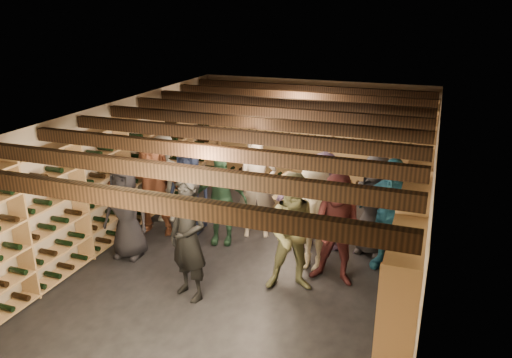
{
  "coord_description": "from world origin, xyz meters",
  "views": [
    {
      "loc": [
        2.68,
        -7.3,
        4.05
      ],
      "look_at": [
        -0.07,
        0.2,
        1.24
      ],
      "focal_mm": 35.0,
      "sensor_mm": 36.0,
      "label": 1
    }
  ],
  "objects_px": {
    "crate_loose": "(331,203)",
    "person_6": "(189,189)",
    "crate_stack_right": "(284,210)",
    "person_3": "(313,219)",
    "person_8": "(339,230)",
    "person_10": "(220,200)",
    "person_11": "(323,201)",
    "person_4": "(390,214)",
    "person_5": "(154,187)",
    "person_2": "(296,233)",
    "person_7": "(257,187)",
    "person_1": "(188,239)",
    "person_12": "(374,205)",
    "crate_stack_left": "(294,190)",
    "person_0": "(126,212)",
    "person_9": "(164,179)"
  },
  "relations": [
    {
      "from": "person_4",
      "to": "person_8",
      "type": "xyz_separation_m",
      "value": [
        -0.66,
        -0.73,
        -0.05
      ]
    },
    {
      "from": "person_9",
      "to": "person_12",
      "type": "bearing_deg",
      "value": -13.45
    },
    {
      "from": "person_11",
      "to": "crate_stack_left",
      "type": "bearing_deg",
      "value": 107.71
    },
    {
      "from": "crate_loose",
      "to": "person_4",
      "type": "xyz_separation_m",
      "value": [
        1.37,
        -2.23,
        0.85
      ]
    },
    {
      "from": "crate_loose",
      "to": "person_10",
      "type": "height_order",
      "value": "person_10"
    },
    {
      "from": "crate_stack_left",
      "to": "person_9",
      "type": "height_order",
      "value": "person_9"
    },
    {
      "from": "person_1",
      "to": "crate_stack_left",
      "type": "bearing_deg",
      "value": 105.75
    },
    {
      "from": "person_5",
      "to": "person_7",
      "type": "relative_size",
      "value": 0.95
    },
    {
      "from": "crate_stack_right",
      "to": "person_4",
      "type": "xyz_separation_m",
      "value": [
        2.07,
        -1.13,
        0.68
      ]
    },
    {
      "from": "crate_stack_left",
      "to": "person_3",
      "type": "distance_m",
      "value": 2.7
    },
    {
      "from": "crate_stack_right",
      "to": "person_6",
      "type": "height_order",
      "value": "person_6"
    },
    {
      "from": "crate_stack_right",
      "to": "crate_loose",
      "type": "xyz_separation_m",
      "value": [
        0.7,
        1.09,
        -0.17
      ]
    },
    {
      "from": "crate_stack_left",
      "to": "person_10",
      "type": "relative_size",
      "value": 0.42
    },
    {
      "from": "person_10",
      "to": "person_2",
      "type": "bearing_deg",
      "value": -44.87
    },
    {
      "from": "crate_stack_left",
      "to": "person_3",
      "type": "bearing_deg",
      "value": -67.91
    },
    {
      "from": "person_0",
      "to": "person_3",
      "type": "xyz_separation_m",
      "value": [
        3.0,
        0.65,
        0.06
      ]
    },
    {
      "from": "person_7",
      "to": "crate_loose",
      "type": "bearing_deg",
      "value": 40.76
    },
    {
      "from": "person_0",
      "to": "person_8",
      "type": "xyz_separation_m",
      "value": [
        3.47,
        0.36,
        0.07
      ]
    },
    {
      "from": "crate_stack_right",
      "to": "person_3",
      "type": "relative_size",
      "value": 0.32
    },
    {
      "from": "person_1",
      "to": "person_8",
      "type": "distance_m",
      "value": 2.22
    },
    {
      "from": "person_3",
      "to": "person_8",
      "type": "distance_m",
      "value": 0.55
    },
    {
      "from": "person_8",
      "to": "person_11",
      "type": "bearing_deg",
      "value": 116.51
    },
    {
      "from": "person_1",
      "to": "person_3",
      "type": "bearing_deg",
      "value": 66.48
    },
    {
      "from": "person_1",
      "to": "person_5",
      "type": "bearing_deg",
      "value": 155.33
    },
    {
      "from": "person_0",
      "to": "person_2",
      "type": "xyz_separation_m",
      "value": [
        2.92,
        -0.03,
        0.1
      ]
    },
    {
      "from": "person_4",
      "to": "person_5",
      "type": "height_order",
      "value": "person_4"
    },
    {
      "from": "crate_loose",
      "to": "person_1",
      "type": "distance_m",
      "value": 4.33
    },
    {
      "from": "person_0",
      "to": "person_4",
      "type": "distance_m",
      "value": 4.27
    },
    {
      "from": "person_6",
      "to": "person_7",
      "type": "height_order",
      "value": "person_7"
    },
    {
      "from": "person_3",
      "to": "person_11",
      "type": "distance_m",
      "value": 0.82
    },
    {
      "from": "person_4",
      "to": "person_7",
      "type": "bearing_deg",
      "value": -166.35
    },
    {
      "from": "person_9",
      "to": "crate_stack_left",
      "type": "bearing_deg",
      "value": 22.44
    },
    {
      "from": "person_5",
      "to": "person_9",
      "type": "height_order",
      "value": "person_5"
    },
    {
      "from": "crate_loose",
      "to": "person_2",
      "type": "relative_size",
      "value": 0.28
    },
    {
      "from": "crate_loose",
      "to": "person_0",
      "type": "bearing_deg",
      "value": -129.67
    },
    {
      "from": "person_6",
      "to": "person_8",
      "type": "distance_m",
      "value": 3.08
    },
    {
      "from": "crate_loose",
      "to": "crate_stack_left",
      "type": "bearing_deg",
      "value": -164.17
    },
    {
      "from": "person_2",
      "to": "person_11",
      "type": "xyz_separation_m",
      "value": [
        0.06,
        1.5,
        -0.04
      ]
    },
    {
      "from": "person_0",
      "to": "person_2",
      "type": "relative_size",
      "value": 0.89
    },
    {
      "from": "crate_loose",
      "to": "person_6",
      "type": "height_order",
      "value": "person_6"
    },
    {
      "from": "crate_loose",
      "to": "person_10",
      "type": "distance_m",
      "value": 2.85
    },
    {
      "from": "person_7",
      "to": "person_9",
      "type": "relative_size",
      "value": 1.11
    },
    {
      "from": "person_3",
      "to": "crate_loose",
      "type": "bearing_deg",
      "value": 105.5
    },
    {
      "from": "person_3",
      "to": "person_11",
      "type": "xyz_separation_m",
      "value": [
        -0.03,
        0.82,
        -0.0
      ]
    },
    {
      "from": "person_4",
      "to": "person_1",
      "type": "bearing_deg",
      "value": -120.87
    },
    {
      "from": "person_3",
      "to": "person_9",
      "type": "relative_size",
      "value": 1.01
    },
    {
      "from": "person_8",
      "to": "person_12",
      "type": "relative_size",
      "value": 1.02
    },
    {
      "from": "crate_stack_right",
      "to": "person_2",
      "type": "height_order",
      "value": "person_2"
    },
    {
      "from": "crate_stack_right",
      "to": "person_8",
      "type": "relative_size",
      "value": 0.31
    },
    {
      "from": "person_8",
      "to": "person_10",
      "type": "distance_m",
      "value": 2.31
    }
  ]
}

